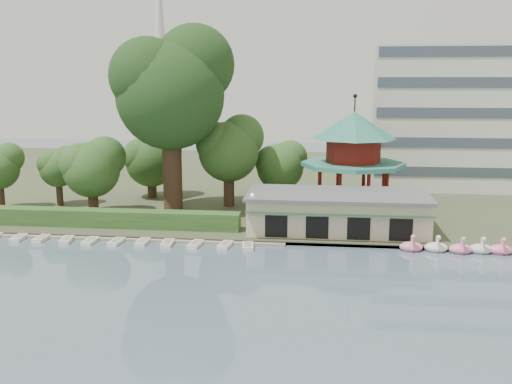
% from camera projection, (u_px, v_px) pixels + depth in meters
% --- Properties ---
extents(ground_plane, '(220.00, 220.00, 0.00)m').
position_uv_depth(ground_plane, '(197.00, 313.00, 39.18)').
color(ground_plane, slate).
rests_on(ground_plane, ground).
extents(shore, '(220.00, 70.00, 0.40)m').
position_uv_depth(shore, '(268.00, 180.00, 89.81)').
color(shore, '#424930').
rests_on(shore, ground).
extents(embankment, '(220.00, 0.60, 0.30)m').
position_uv_depth(embankment, '(235.00, 241.00, 56.01)').
color(embankment, gray).
rests_on(embankment, ground).
extents(dock, '(34.00, 1.60, 0.24)m').
position_uv_depth(dock, '(117.00, 238.00, 57.29)').
color(dock, gray).
rests_on(dock, ground).
extents(boathouse, '(18.60, 9.39, 3.90)m').
position_uv_depth(boathouse, '(337.00, 211.00, 59.00)').
color(boathouse, beige).
rests_on(boathouse, shore).
extents(pavilion, '(12.40, 12.40, 13.50)m').
position_uv_depth(pavilion, '(353.00, 151.00, 67.55)').
color(pavilion, beige).
rests_on(pavilion, shore).
extents(office_building, '(38.00, 18.00, 20.00)m').
position_uv_depth(office_building, '(494.00, 123.00, 81.32)').
color(office_building, silver).
rests_on(office_building, shore).
extents(broadcast_tower, '(8.00, 8.00, 96.00)m').
position_uv_depth(broadcast_tower, '(159.00, 19.00, 173.81)').
color(broadcast_tower, silver).
rests_on(broadcast_tower, ground).
extents(hedge, '(30.00, 2.00, 1.80)m').
position_uv_depth(hedge, '(100.00, 218.00, 60.61)').
color(hedge, '#345A26').
rests_on(hedge, shore).
extents(lamp_post, '(0.36, 0.36, 4.28)m').
position_uv_depth(lamp_post, '(252.00, 206.00, 56.88)').
color(lamp_post, black).
rests_on(lamp_post, shore).
extents(big_tree, '(13.62, 12.70, 21.73)m').
position_uv_depth(big_tree, '(172.00, 86.00, 64.75)').
color(big_tree, '#3A281C').
rests_on(big_tree, shore).
extents(small_trees, '(39.04, 16.75, 11.24)m').
position_uv_depth(small_trees, '(166.00, 158.00, 70.29)').
color(small_trees, '#3A281C').
rests_on(small_trees, shore).
extents(swan_boats, '(13.14, 2.07, 1.92)m').
position_uv_depth(swan_boats, '(470.00, 249.00, 52.74)').
color(swan_boats, pink).
rests_on(swan_boats, ground).
extents(moored_rowboats, '(29.50, 2.70, 0.36)m').
position_uv_depth(moored_rowboats, '(105.00, 241.00, 55.97)').
color(moored_rowboats, white).
rests_on(moored_rowboats, ground).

